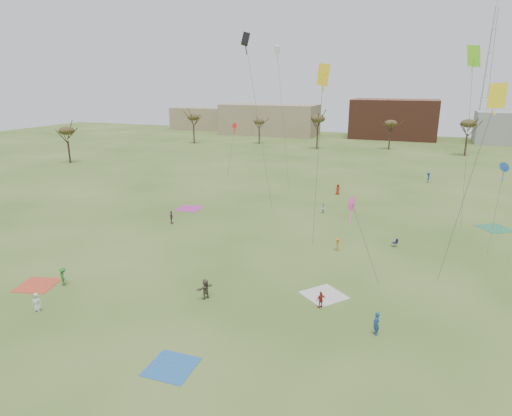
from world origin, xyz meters
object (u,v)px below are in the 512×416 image
(flyer_near_center, at_px, (63,276))
(flyer_near_right, at_px, (376,324))
(flyer_near_left, at_px, (37,302))
(spectator_fore_a, at_px, (321,300))
(radio_tower, at_px, (487,75))
(camp_chair_right, at_px, (395,244))

(flyer_near_center, height_order, flyer_near_right, flyer_near_right)
(flyer_near_left, height_order, spectator_fore_a, flyer_near_left)
(flyer_near_center, height_order, radio_tower, radio_tower)
(camp_chair_right, bearing_deg, radio_tower, 142.89)
(flyer_near_center, relative_size, radio_tower, 0.04)
(flyer_near_center, bearing_deg, flyer_near_left, 136.86)
(flyer_near_left, xyz_separation_m, flyer_near_center, (-1.44, 4.21, 0.07))
(camp_chair_right, relative_size, radio_tower, 0.02)
(flyer_near_left, xyz_separation_m, radio_tower, (42.36, 128.30, 18.46))
(spectator_fore_a, xyz_separation_m, camp_chair_right, (4.48, 15.93, -0.45))
(camp_chair_right, bearing_deg, flyer_near_left, -73.36)
(flyer_near_right, relative_size, radio_tower, 0.04)
(flyer_near_left, distance_m, camp_chair_right, 34.90)
(flyer_near_right, bearing_deg, spectator_fore_a, -149.93)
(flyer_near_center, bearing_deg, flyer_near_right, -147.95)
(flyer_near_right, distance_m, spectator_fore_a, 5.05)
(radio_tower, bearing_deg, spectator_fore_a, -100.33)
(flyer_near_center, distance_m, spectator_fore_a, 22.35)
(spectator_fore_a, bearing_deg, flyer_near_center, -33.81)
(flyer_near_left, distance_m, radio_tower, 136.37)
(flyer_near_left, xyz_separation_m, camp_chair_right, (24.99, 24.35, -0.49))
(flyer_near_left, bearing_deg, radio_tower, 53.00)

